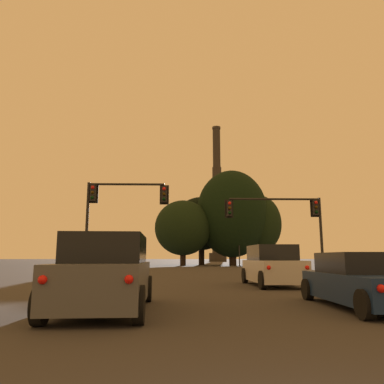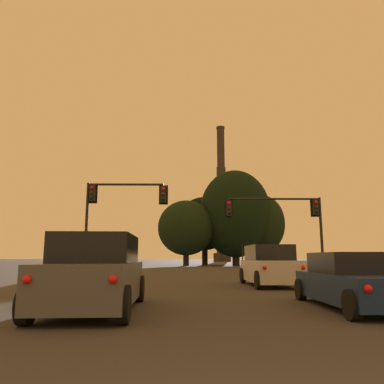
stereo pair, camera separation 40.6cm
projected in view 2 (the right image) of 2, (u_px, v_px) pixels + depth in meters
sedan_right_lane_second at (354, 282)px, 9.74m from camera, size 2.04×4.73×1.43m
suv_right_lane_front at (269, 266)px, 17.32m from camera, size 2.21×4.94×1.86m
suv_left_lane_second at (96, 274)px, 9.29m from camera, size 2.31×4.98×1.86m
traffic_light_overhead_right at (287, 215)px, 25.09m from camera, size 6.63×0.50×5.29m
traffic_light_overhead_left at (114, 205)px, 23.56m from camera, size 5.26×0.50×5.97m
traffic_light_far_right at (241, 238)px, 57.76m from camera, size 0.78×0.50×6.59m
smokestack at (222, 207)px, 121.16m from camera, size 5.55×5.55×44.60m
treeline_left_mid at (186, 228)px, 59.87m from camera, size 9.05×8.14×10.39m
treeline_right_mid at (205, 224)px, 66.31m from camera, size 9.98×8.99×11.96m
treeline_far_right at (235, 213)px, 61.81m from camera, size 11.70×10.53×15.69m
treeline_far_left at (264, 224)px, 62.13m from camera, size 7.03×6.32×11.55m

